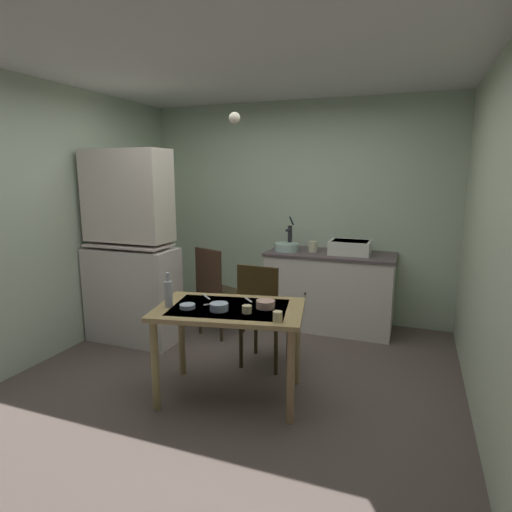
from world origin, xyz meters
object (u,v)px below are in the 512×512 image
(chair_by_counter, at_px, (216,289))
(mixing_bowl_counter, at_px, (286,247))
(chair_far_side, at_px, (262,314))
(serving_bowl_wide, at_px, (219,307))
(dining_table, at_px, (230,320))
(teacup_cream, at_px, (247,309))
(sink_basin, at_px, (350,247))
(hand_pump, at_px, (290,235))
(glass_bottle, at_px, (168,293))
(hutch_cabinet, at_px, (131,254))

(chair_by_counter, bearing_deg, mixing_bowl_counter, 46.04)
(chair_far_side, relative_size, serving_bowl_wide, 7.00)
(dining_table, bearing_deg, teacup_cream, -24.53)
(sink_basin, height_order, hand_pump, hand_pump)
(glass_bottle, bearing_deg, hutch_cabinet, 138.94)
(mixing_bowl_counter, distance_m, serving_bowl_wide, 1.87)
(mixing_bowl_counter, xyz_separation_m, teacup_cream, (0.25, -1.85, -0.15))
(glass_bottle, bearing_deg, teacup_cream, 6.97)
(chair_by_counter, height_order, glass_bottle, glass_bottle)
(mixing_bowl_counter, height_order, serving_bowl_wide, mixing_bowl_counter)
(hand_pump, relative_size, chair_far_side, 0.40)
(dining_table, bearing_deg, glass_bottle, -160.54)
(chair_by_counter, bearing_deg, chair_far_side, -37.56)
(sink_basin, bearing_deg, chair_far_side, -115.34)
(mixing_bowl_counter, bearing_deg, sink_basin, 3.97)
(mixing_bowl_counter, distance_m, dining_table, 1.79)
(hand_pump, distance_m, chair_by_counter, 1.08)
(hutch_cabinet, xyz_separation_m, serving_bowl_wide, (1.39, -0.81, -0.16))
(hutch_cabinet, height_order, chair_by_counter, hutch_cabinet)
(hand_pump, xyz_separation_m, serving_bowl_wide, (0.02, -1.96, -0.28))
(hand_pump, bearing_deg, mixing_bowl_counter, -97.91)
(mixing_bowl_counter, bearing_deg, glass_bottle, -100.86)
(mixing_bowl_counter, xyz_separation_m, dining_table, (0.08, -1.77, -0.28))
(teacup_cream, bearing_deg, sink_basin, 76.14)
(sink_basin, bearing_deg, chair_by_counter, -153.05)
(dining_table, xyz_separation_m, teacup_cream, (0.18, -0.08, 0.13))
(sink_basin, height_order, mixing_bowl_counter, sink_basin)
(hand_pump, height_order, dining_table, hand_pump)
(hutch_cabinet, height_order, mixing_bowl_counter, hutch_cabinet)
(sink_basin, bearing_deg, hand_pump, 176.34)
(dining_table, bearing_deg, serving_bowl_wide, -111.91)
(glass_bottle, bearing_deg, serving_bowl_wide, 7.84)
(hand_pump, relative_size, serving_bowl_wide, 2.80)
(hand_pump, bearing_deg, teacup_cream, -82.97)
(hutch_cabinet, xyz_separation_m, chair_by_counter, (0.76, 0.44, -0.41))
(serving_bowl_wide, distance_m, glass_bottle, 0.42)
(mixing_bowl_counter, distance_m, teacup_cream, 1.87)
(dining_table, bearing_deg, mixing_bowl_counter, 92.45)
(hutch_cabinet, relative_size, chair_far_side, 2.05)
(hand_pump, bearing_deg, serving_bowl_wide, -89.38)
(hutch_cabinet, xyz_separation_m, dining_table, (1.43, -0.71, -0.29))
(sink_basin, bearing_deg, hutch_cabinet, -151.90)
(hand_pump, xyz_separation_m, glass_bottle, (-0.38, -2.02, -0.19))
(glass_bottle, bearing_deg, dining_table, 19.46)
(sink_basin, xyz_separation_m, teacup_cream, (-0.47, -1.90, -0.18))
(sink_basin, distance_m, dining_table, 1.95)
(hutch_cabinet, xyz_separation_m, hand_pump, (1.37, 1.16, 0.11))
(chair_far_side, distance_m, glass_bottle, 0.96)
(serving_bowl_wide, bearing_deg, chair_far_side, 81.57)
(chair_by_counter, distance_m, serving_bowl_wide, 1.42)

